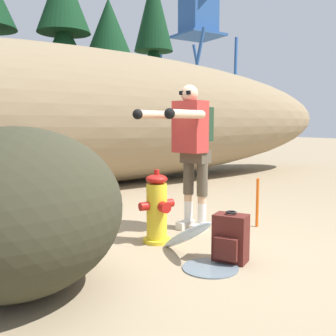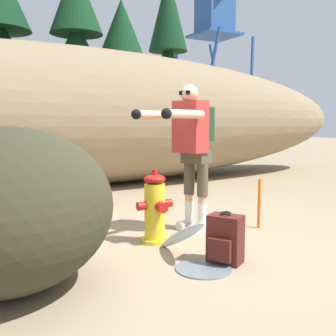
# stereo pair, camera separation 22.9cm
# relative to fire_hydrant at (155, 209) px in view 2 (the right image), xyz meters

# --- Properties ---
(ground_plane) EXTENTS (56.00, 56.00, 0.04)m
(ground_plane) POSITION_rel_fire_hydrant_xyz_m (0.08, -0.22, -0.38)
(ground_plane) COLOR #998466
(dirt_embankment) EXTENTS (15.08, 3.20, 2.78)m
(dirt_embankment) POSITION_rel_fire_hydrant_xyz_m (0.08, 4.22, 1.03)
(dirt_embankment) COLOR #897556
(dirt_embankment) RESTS_ON ground_plane
(fire_hydrant) EXTENTS (0.40, 0.35, 0.78)m
(fire_hydrant) POSITION_rel_fire_hydrant_xyz_m (0.00, 0.00, 0.00)
(fire_hydrant) COLOR yellow
(fire_hydrant) RESTS_ON ground_plane
(hydrant_water_jet) EXTENTS (0.49, 1.03, 0.50)m
(hydrant_water_jet) POSITION_rel_fire_hydrant_xyz_m (0.00, -0.63, -0.21)
(hydrant_water_jet) COLOR silver
(hydrant_water_jet) RESTS_ON ground_plane
(utility_worker) EXTENTS (1.04, 0.69, 1.70)m
(utility_worker) POSITION_rel_fire_hydrant_xyz_m (0.57, 0.19, 0.71)
(utility_worker) COLOR beige
(utility_worker) RESTS_ON ground_plane
(spare_backpack) EXTENTS (0.36, 0.36, 0.47)m
(spare_backpack) POSITION_rel_fire_hydrant_xyz_m (0.26, -0.87, -0.14)
(spare_backpack) COLOR #511E19
(spare_backpack) RESTS_ON ground_plane
(boulder_large) EXTENTS (2.27, 2.26, 1.25)m
(boulder_large) POSITION_rel_fire_hydrant_xyz_m (-1.51, -0.51, 0.26)
(boulder_large) COLOR #303020
(boulder_large) RESTS_ON ground_plane
(boulder_mid) EXTENTS (0.66, 0.80, 0.47)m
(boulder_mid) POSITION_rel_fire_hydrant_xyz_m (-1.30, 0.71, -0.12)
(boulder_mid) COLOR #352C24
(boulder_mid) RESTS_ON ground_plane
(pine_tree_right) EXTENTS (2.04, 2.04, 5.26)m
(pine_tree_right) POSITION_rel_fire_hydrant_xyz_m (1.11, 6.35, 2.82)
(pine_tree_right) COLOR #47331E
(pine_tree_right) RESTS_ON ground_plane
(pine_tree_far_right) EXTENTS (2.32, 2.32, 4.76)m
(pine_tree_far_right) POSITION_rel_fire_hydrant_xyz_m (2.60, 6.98, 2.21)
(pine_tree_far_right) COLOR #47331E
(pine_tree_far_right) RESTS_ON ground_plane
(pine_tree_ridge_end) EXTENTS (2.27, 2.27, 6.93)m
(pine_tree_ridge_end) POSITION_rel_fire_hydrant_xyz_m (5.65, 9.69, 3.14)
(pine_tree_ridge_end) COLOR #47331E
(pine_tree_ridge_end) RESTS_ON ground_plane
(watchtower) EXTENTS (3.62, 3.62, 8.59)m
(watchtower) POSITION_rel_fire_hydrant_xyz_m (10.11, 12.83, 6.05)
(watchtower) COLOR #285193
(watchtower) RESTS_ON ground_plane
(survey_stake) EXTENTS (0.04, 0.04, 0.60)m
(survey_stake) POSITION_rel_fire_hydrant_xyz_m (1.36, -0.12, -0.06)
(survey_stake) COLOR #E55914
(survey_stake) RESTS_ON ground_plane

